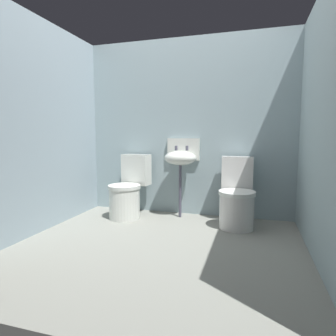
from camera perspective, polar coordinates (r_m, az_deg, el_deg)
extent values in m
cube|color=gray|center=(2.83, -1.71, -15.70)|extent=(3.06, 2.68, 0.08)
cube|color=#8CA2A8|center=(3.77, 3.97, 7.96)|extent=(3.06, 0.10, 2.25)
cube|color=#8FA2AD|center=(3.40, -24.06, 7.56)|extent=(0.10, 2.48, 2.25)
cube|color=#8EA4A8|center=(2.65, 28.92, 7.75)|extent=(0.10, 2.48, 2.25)
cylinder|color=silver|center=(3.63, -8.61, -6.94)|extent=(0.42, 0.42, 0.38)
cylinder|color=silver|center=(3.59, -8.67, -3.67)|extent=(0.45, 0.45, 0.04)
cube|color=silver|center=(3.81, -6.31, -0.29)|extent=(0.38, 0.22, 0.40)
cylinder|color=silver|center=(3.30, 13.45, -8.41)|extent=(0.41, 0.41, 0.38)
cylinder|color=silver|center=(3.25, 13.55, -4.83)|extent=(0.43, 0.43, 0.04)
cube|color=silver|center=(3.52, 13.55, -1.01)|extent=(0.37, 0.21, 0.40)
cylinder|color=#4B495A|center=(3.61, 2.43, -4.65)|extent=(0.04, 0.04, 0.66)
ellipsoid|color=silver|center=(3.56, 2.46, 2.00)|extent=(0.40, 0.32, 0.18)
cube|color=silver|center=(3.71, 3.09, 3.73)|extent=(0.42, 0.04, 0.28)
cylinder|color=#4B495A|center=(3.62, 1.63, 3.99)|extent=(0.04, 0.04, 0.06)
cylinder|color=#4B495A|center=(3.59, 3.79, 3.95)|extent=(0.04, 0.04, 0.06)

